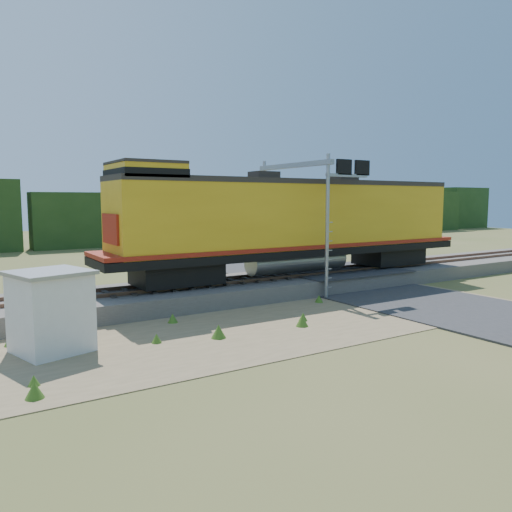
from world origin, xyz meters
TOP-DOWN VIEW (x-y plane):
  - ground at (0.00, 0.00)m, footprint 140.00×140.00m
  - ballast at (0.00, 6.00)m, footprint 70.00×5.00m
  - rails at (0.00, 6.00)m, footprint 70.00×1.54m
  - dirt_shoulder at (-2.00, 0.50)m, footprint 26.00×8.00m
  - road at (7.00, 0.74)m, footprint 7.00×66.00m
  - tree_line_north at (0.00, 38.00)m, footprint 130.00×3.00m
  - weed_clumps at (-3.50, 0.10)m, footprint 15.00×6.20m
  - locomotive at (3.66, 6.00)m, footprint 21.61×3.30m
  - shed at (-9.42, 1.18)m, footprint 2.76×2.76m
  - signal_gantry at (4.03, 5.33)m, footprint 2.80×6.20m

SIDE VIEW (x-z plane):
  - ground at x=0.00m, z-range 0.00..0.00m
  - weed_clumps at x=-3.50m, z-range -0.28..0.28m
  - dirt_shoulder at x=-2.00m, z-range 0.00..0.03m
  - road at x=7.00m, z-range -0.34..0.52m
  - ballast at x=0.00m, z-range 0.00..0.80m
  - rails at x=0.00m, z-range 0.80..0.96m
  - shed at x=-9.42m, z-range 0.02..2.65m
  - tree_line_north at x=0.00m, z-range -0.18..6.32m
  - locomotive at x=3.66m, z-range 0.92..6.50m
  - signal_gantry at x=4.03m, z-range 1.77..8.84m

